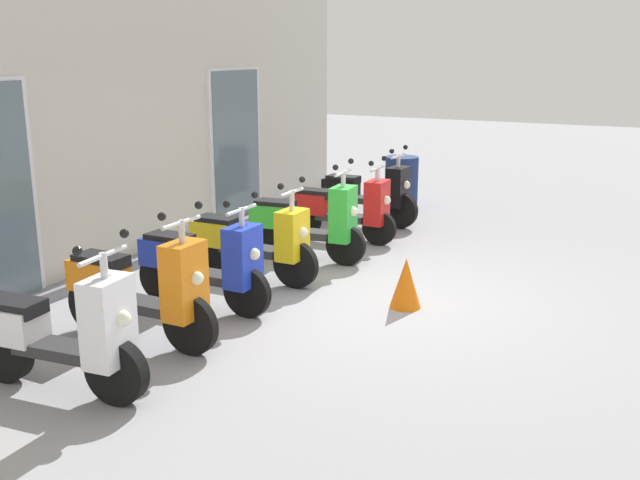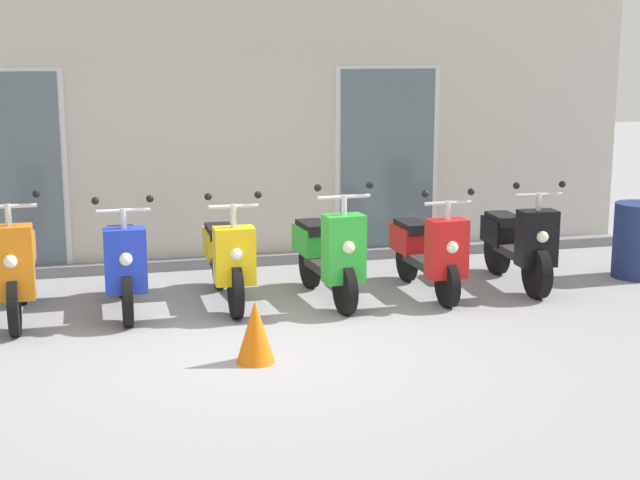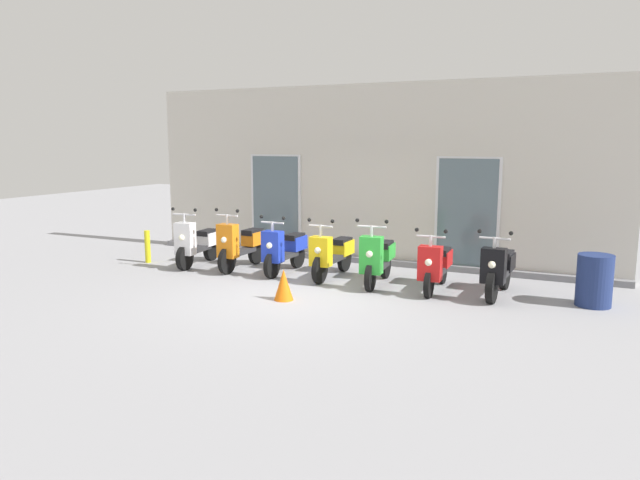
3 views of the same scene
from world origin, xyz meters
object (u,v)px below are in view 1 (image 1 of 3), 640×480
Objects in this scene: scooter_orange at (142,288)px; trash_bin at (402,182)px; scooter_white at (60,334)px; scooter_blue at (204,262)px; scooter_yellow at (251,241)px; scooter_red at (343,208)px; traffic_cone at (406,283)px; scooter_black at (368,194)px; scooter_green at (308,222)px.

scooter_orange reaches higher than trash_bin.
scooter_white is 1.01× the size of scooter_blue.
scooter_yellow reaches higher than scooter_red.
scooter_white is 3.42m from traffic_cone.
scooter_orange is 0.97× the size of scooter_yellow.
scooter_white is 1.01× the size of scooter_red.
scooter_red is (4.06, -0.06, -0.05)m from scooter_orange.
traffic_cone is at bearing -150.77° from scooter_black.
scooter_white is 3.02× the size of traffic_cone.
scooter_yellow is 1.07× the size of scooter_green.
scooter_black is 1.94× the size of trash_bin.
scooter_orange is at bearing -179.68° from scooter_black.
scooter_green is (4.03, 0.00, 0.02)m from scooter_white.
scooter_green is 0.97× the size of scooter_black.
scooter_white is at bearing -176.21° from scooter_yellow.
scooter_orange reaches higher than scooter_black.
scooter_orange reaches higher than traffic_cone.
trash_bin is at bearing 2.36° from scooter_red.
traffic_cone is (2.98, -1.66, -0.22)m from scooter_white.
scooter_white is 0.96× the size of scooter_orange.
scooter_red is (2.06, -0.18, -0.00)m from scooter_yellow.
scooter_blue reaches higher than scooter_yellow.
scooter_red is at bearing -177.64° from trash_bin.
trash_bin is (3.59, 0.12, -0.08)m from scooter_green.
scooter_orange is at bearing 4.55° from scooter_white.
scooter_blue is 1.01m from scooter_yellow.
scooter_orange is 2.63m from traffic_cone.
trash_bin is at bearing 0.41° from scooter_orange.
scooter_orange reaches higher than scooter_green.
scooter_black reaches higher than scooter_red.
scooter_blue is 5.60m from trash_bin.
scooter_blue is 0.99× the size of scooter_green.
scooter_blue reaches higher than traffic_cone.
scooter_orange is at bearing -176.61° from scooter_yellow.
scooter_white is 2.03m from scooter_blue.
scooter_yellow is at bearing 3.39° from scooter_orange.
traffic_cone is (-0.05, -1.86, -0.21)m from scooter_yellow.
scooter_orange is 1.96× the size of trash_bin.
scooter_red is (5.10, 0.02, -0.01)m from scooter_white.
scooter_green is at bearing 0.06° from scooter_white.
scooter_yellow reaches higher than scooter_black.
traffic_cone is at bearing -61.89° from scooter_blue.
scooter_orange is at bearing 138.10° from traffic_cone.
trash_bin is (1.47, 0.02, -0.05)m from scooter_black.
scooter_yellow is 1.01m from scooter_green.
scooter_green is 3.60m from trash_bin.
traffic_cone is (1.95, -1.75, -0.26)m from scooter_orange.
scooter_green is 1.01× the size of scooter_red.
scooter_green is 1.89× the size of trash_bin.
scooter_red is 1.06m from scooter_black.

